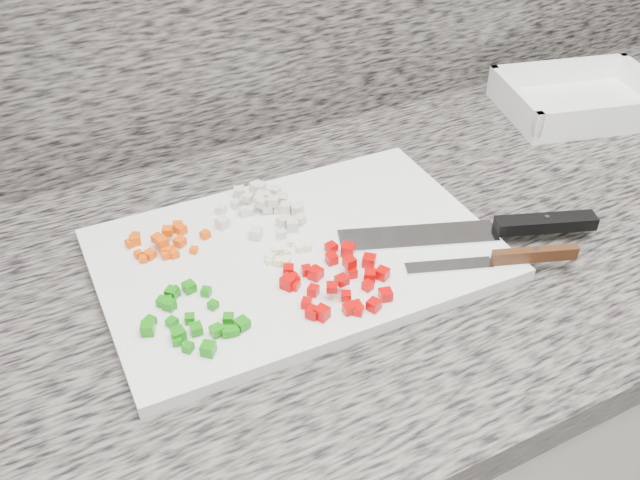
# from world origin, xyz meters

# --- Properties ---
(cabinet) EXTENTS (3.92, 0.62, 0.86)m
(cabinet) POSITION_xyz_m (0.00, 1.44, 0.43)
(cabinet) COLOR silver
(cabinet) RESTS_ON ground
(countertop) EXTENTS (3.96, 0.64, 0.04)m
(countertop) POSITION_xyz_m (0.00, 1.44, 0.88)
(countertop) COLOR #615E56
(countertop) RESTS_ON cabinet
(cutting_board) EXTENTS (0.47, 0.32, 0.02)m
(cutting_board) POSITION_xyz_m (-0.11, 1.45, 0.91)
(cutting_board) COLOR white
(cutting_board) RESTS_ON countertop
(carrot_pile) EXTENTS (0.10, 0.07, 0.02)m
(carrot_pile) POSITION_xyz_m (-0.25, 1.53, 0.92)
(carrot_pile) COLOR #EE4E05
(carrot_pile) RESTS_ON cutting_board
(onion_pile) EXTENTS (0.11, 0.12, 0.02)m
(onion_pile) POSITION_xyz_m (-0.11, 1.54, 0.92)
(onion_pile) COLOR beige
(onion_pile) RESTS_ON cutting_board
(green_pepper_pile) EXTENTS (0.11, 0.11, 0.01)m
(green_pepper_pile) POSITION_xyz_m (-0.26, 1.39, 0.92)
(green_pepper_pile) COLOR #147B0B
(green_pepper_pile) RESTS_ON cutting_board
(red_pepper_pile) EXTENTS (0.12, 0.12, 0.02)m
(red_pepper_pile) POSITION_xyz_m (-0.10, 1.37, 0.92)
(red_pepper_pile) COLOR #C10202
(red_pepper_pile) RESTS_ON cutting_board
(garlic_pile) EXTENTS (0.06, 0.04, 0.01)m
(garlic_pile) POSITION_xyz_m (-0.13, 1.44, 0.92)
(garlic_pile) COLOR #FAF1C1
(garlic_pile) RESTS_ON cutting_board
(chef_knife) EXTENTS (0.31, 0.15, 0.02)m
(chef_knife) POSITION_xyz_m (0.13, 1.36, 0.92)
(chef_knife) COLOR silver
(chef_knife) RESTS_ON cutting_board
(paring_knife) EXTENTS (0.19, 0.09, 0.02)m
(paring_knife) POSITION_xyz_m (0.10, 1.31, 0.92)
(paring_knife) COLOR silver
(paring_knife) RESTS_ON cutting_board
(tray) EXTENTS (0.28, 0.23, 0.05)m
(tray) POSITION_xyz_m (0.46, 1.58, 0.92)
(tray) COLOR white
(tray) RESTS_ON countertop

